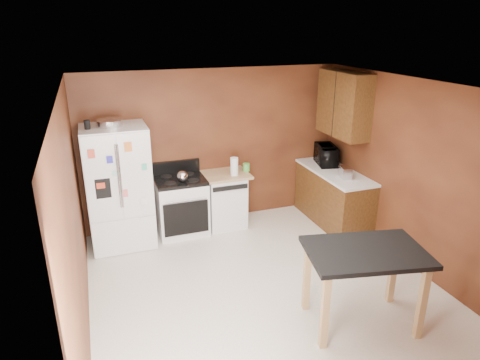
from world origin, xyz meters
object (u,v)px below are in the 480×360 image
roasting_pan (109,123)px  refrigerator (119,187)px  pen_cup (87,125)px  green_canister (246,167)px  paper_towel (234,166)px  gas_range (181,205)px  kettle (182,176)px  island (365,262)px  dishwasher (225,199)px  toaster (345,172)px  microwave (326,156)px

roasting_pan → refrigerator: 0.95m
pen_cup → green_canister: (2.34, 0.15, -0.91)m
roasting_pan → refrigerator: roasting_pan is taller
paper_towel → gas_range: bearing=173.7°
kettle → green_canister: bearing=9.3°
gas_range → island: gas_range is taller
gas_range → island: size_ratio=0.80×
pen_cup → dishwasher: pen_cup is taller
kettle → refrigerator: refrigerator is taller
pen_cup → island: (2.61, -2.72, -1.09)m
pen_cup → refrigerator: bearing=9.5°
green_canister → dishwasher: bearing=-178.1°
paper_towel → island: size_ratio=0.21×
pen_cup → island: pen_cup is taller
pen_cup → gas_range: size_ratio=0.11×
toaster → kettle: bearing=177.5°
pen_cup → paper_towel: (2.09, 0.02, -0.83)m
kettle → dishwasher: kettle is taller
gas_range → dishwasher: bearing=1.9°
green_canister → microwave: size_ratio=0.23×
toaster → dishwasher: 1.95m
microwave → dishwasher: bearing=99.6°
dishwasher → microwave: bearing=-4.4°
dishwasher → refrigerator: bearing=-177.0°
kettle → paper_towel: (0.84, 0.05, 0.05)m
roasting_pan → paper_towel: roasting_pan is taller
refrigerator → island: bearing=-50.5°
roasting_pan → kettle: roasting_pan is taller
paper_towel → refrigerator: bearing=178.9°
microwave → island: microwave is taller
paper_towel → green_canister: (0.25, 0.13, -0.08)m
microwave → island: 2.95m
paper_towel → gas_range: size_ratio=0.26×
paper_towel → dishwasher: size_ratio=0.32×
gas_range → pen_cup: bearing=-174.7°
green_canister → gas_range: (-1.10, -0.04, -0.49)m
microwave → gas_range: bearing=101.4°
green_canister → refrigerator: bearing=-177.2°
kettle → refrigerator: (-0.92, 0.08, -0.08)m
green_canister → toaster: bearing=-32.8°
paper_towel → island: (0.53, -2.74, -0.26)m
paper_towel → island: 2.80m
refrigerator → island: size_ratio=1.31×
green_canister → island: size_ratio=0.09×
paper_towel → kettle: bearing=-176.8°
gas_range → dishwasher: size_ratio=1.24×
island → roasting_pan: bearing=129.5°
toaster → gas_range: bearing=174.6°
microwave → green_canister: bearing=97.8°
toaster → island: bearing=-103.9°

